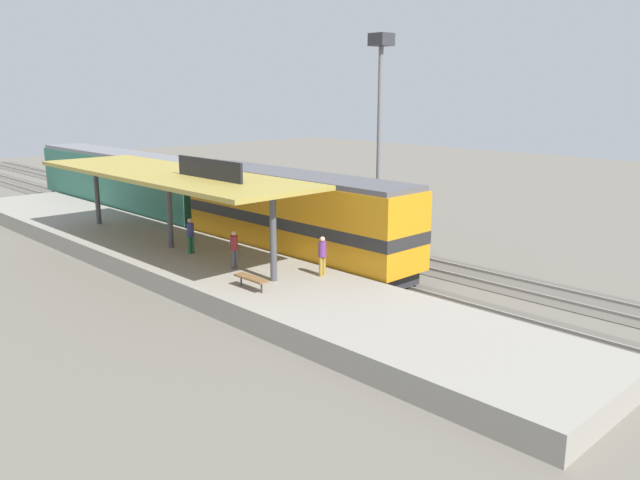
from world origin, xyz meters
name	(u,v)px	position (x,y,z in m)	size (l,w,h in m)	color
ground_plane	(273,243)	(2.00, 0.00, 0.00)	(120.00, 120.00, 0.00)	#666056
track_near	(245,249)	(0.00, 0.00, 0.03)	(3.20, 110.00, 0.16)	#565249
track_far	(306,236)	(4.60, 0.00, 0.03)	(3.20, 110.00, 0.16)	#565249
platform	(172,256)	(-4.60, 0.00, 0.45)	(6.00, 44.00, 0.90)	gray
station_canopy	(168,175)	(-4.60, -0.09, 4.53)	(5.20, 18.00, 4.70)	#47474C
platform_bench	(251,278)	(-6.00, -8.28, 1.34)	(0.44, 1.70, 0.50)	#333338
locomotive	(295,217)	(0.00, -4.21, 2.41)	(2.93, 14.43, 4.44)	#28282D
passenger_carriage_single	(123,182)	(0.00, 13.79, 2.31)	(2.90, 20.00, 4.24)	#28282D
freight_car	(251,194)	(4.60, 5.34, 1.97)	(2.80, 12.00, 3.54)	#28282D
light_mast	(380,93)	(7.80, -2.87, 8.40)	(1.10, 1.10, 11.70)	slate
person_waiting	(190,234)	(-4.54, -1.71, 1.85)	(0.34, 0.34, 1.71)	#23603D
person_walking	(322,254)	(-2.67, -8.89, 1.85)	(0.34, 0.34, 1.71)	olive
person_boarding	(234,247)	(-4.65, -5.38, 1.85)	(0.34, 0.34, 1.71)	#4C4C51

